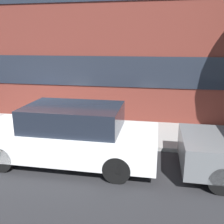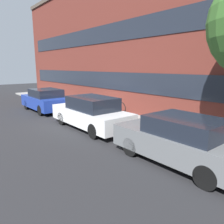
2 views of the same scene
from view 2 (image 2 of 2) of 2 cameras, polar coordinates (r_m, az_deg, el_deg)
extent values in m
plane|color=#232326|center=(12.42, -6.26, -1.50)|extent=(56.00, 56.00, 0.00)
cube|color=gray|center=(13.07, -1.93, -0.51)|extent=(28.00, 2.36, 0.12)
cube|color=maroon|center=(13.90, 3.58, 18.36)|extent=(28.00, 0.90, 8.87)
cube|color=#1E232D|center=(13.53, 1.97, 8.02)|extent=(25.76, 0.04, 1.10)
cube|color=#1E232D|center=(13.65, 2.06, 20.38)|extent=(25.76, 0.04, 1.10)
cube|color=#1E3899|center=(14.86, -17.02, 2.57)|extent=(3.98, 1.81, 0.71)
cube|color=black|center=(14.63, -16.92, 4.80)|extent=(2.07, 1.59, 0.48)
cylinder|color=black|center=(15.78, -21.41, 1.77)|extent=(0.63, 0.18, 0.63)
cylinder|color=black|center=(16.34, -15.97, 2.45)|extent=(0.63, 0.18, 0.63)
cylinder|color=black|center=(13.48, -18.15, 0.40)|extent=(0.63, 0.18, 0.63)
cylinder|color=black|center=(14.12, -11.98, 1.24)|extent=(0.63, 0.18, 0.63)
cube|color=silver|center=(10.23, -5.68, -1.06)|extent=(4.48, 1.72, 0.68)
cube|color=black|center=(9.96, -5.18, 2.30)|extent=(2.33, 1.51, 0.58)
cylinder|color=black|center=(11.10, -12.94, -1.68)|extent=(0.63, 0.18, 0.63)
cylinder|color=black|center=(11.84, -6.26, -0.61)|extent=(0.63, 0.18, 0.63)
cylinder|color=black|center=(8.77, -4.82, -5.01)|extent=(0.63, 0.18, 0.63)
cylinder|color=black|center=(9.68, 2.73, -3.36)|extent=(0.63, 0.18, 0.63)
cube|color=slate|center=(6.89, 17.33, -7.98)|extent=(4.09, 1.79, 0.69)
cube|color=black|center=(6.63, 18.82, -3.44)|extent=(2.13, 1.58, 0.50)
cylinder|color=black|center=(7.15, 4.93, -9.04)|extent=(0.61, 0.18, 0.61)
cylinder|color=black|center=(8.29, 13.03, -6.34)|extent=(0.61, 0.18, 0.61)
cylinder|color=black|center=(5.77, 23.37, -15.35)|extent=(0.61, 0.18, 0.61)
cylinder|color=red|center=(15.60, -11.69, 1.57)|extent=(0.28, 0.28, 0.04)
cylinder|color=red|center=(15.56, -11.73, 2.54)|extent=(0.19, 0.19, 0.49)
sphere|color=red|center=(15.52, -11.78, 3.59)|extent=(0.20, 0.20, 0.20)
cylinder|color=red|center=(15.71, -12.04, 2.80)|extent=(0.16, 0.08, 0.08)
cylinder|color=red|center=(15.40, -11.44, 2.65)|extent=(0.16, 0.08, 0.08)
torus|color=black|center=(13.35, -0.52, 1.59)|extent=(0.72, 0.08, 0.72)
torus|color=black|center=(12.65, 2.44, 1.01)|extent=(0.72, 0.08, 0.72)
cylinder|color=maroon|center=(12.94, 0.92, 2.71)|extent=(0.93, 0.11, 0.06)
cylinder|color=maroon|center=(12.65, 2.29, 1.94)|extent=(0.06, 0.06, 0.41)
cylinder|color=maroon|center=(13.30, -0.47, 2.44)|extent=(0.06, 0.06, 0.41)
ellipsoid|color=black|center=(12.61, 2.30, 2.98)|extent=(0.20, 0.09, 0.05)
cylinder|color=maroon|center=(13.27, -0.47, 3.43)|extent=(0.08, 0.44, 0.05)
camera|label=1|loc=(6.17, -40.95, 10.26)|focal=40.00mm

